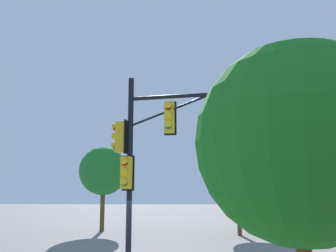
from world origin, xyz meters
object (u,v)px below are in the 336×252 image
(signal_pole_assembly, at_px, (184,135))
(tree_far, at_px, (238,173))
(tree_near, at_px, (103,171))
(tree_mid, at_px, (297,143))

(signal_pole_assembly, distance_m, tree_far, 12.26)
(tree_near, bearing_deg, tree_mid, -66.68)
(tree_far, bearing_deg, tree_mid, -94.80)
(tree_near, relative_size, tree_far, 1.02)
(signal_pole_assembly, bearing_deg, tree_mid, -62.37)
(signal_pole_assembly, distance_m, tree_near, 14.78)
(tree_mid, bearing_deg, tree_near, 113.32)
(signal_pole_assembly, height_order, tree_near, signal_pole_assembly)
(signal_pole_assembly, height_order, tree_far, signal_pole_assembly)
(signal_pole_assembly, xyz_separation_m, tree_mid, (2.38, -4.55, -0.85))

